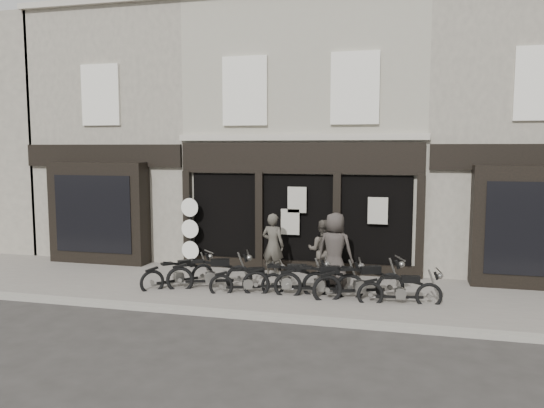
% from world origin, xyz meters
% --- Properties ---
extents(ground_plane, '(90.00, 90.00, 0.00)m').
position_xyz_m(ground_plane, '(0.00, 0.00, 0.00)').
color(ground_plane, '#2D2B28').
rests_on(ground_plane, ground).
extents(pavement, '(30.00, 4.20, 0.12)m').
position_xyz_m(pavement, '(0.00, 0.90, 0.06)').
color(pavement, slate).
rests_on(pavement, ground_plane).
extents(kerb, '(30.00, 0.25, 0.13)m').
position_xyz_m(kerb, '(0.00, -1.25, 0.07)').
color(kerb, gray).
rests_on(kerb, ground_plane).
extents(central_building, '(7.30, 6.22, 8.34)m').
position_xyz_m(central_building, '(0.00, 5.95, 4.08)').
color(central_building, '#A19D8A').
rests_on(central_building, ground).
extents(neighbour_left, '(5.60, 6.73, 8.34)m').
position_xyz_m(neighbour_left, '(-6.35, 5.90, 4.04)').
color(neighbour_left, '#A09987').
rests_on(neighbour_left, ground).
extents(neighbour_right, '(5.60, 6.73, 8.34)m').
position_xyz_m(neighbour_right, '(6.35, 5.90, 4.04)').
color(neighbour_right, '#A09987').
rests_on(neighbour_right, ground).
extents(motorcycle_0, '(1.59, 1.61, 0.98)m').
position_xyz_m(motorcycle_0, '(-2.69, 0.47, 0.39)').
color(motorcycle_0, black).
rests_on(motorcycle_0, ground).
extents(motorcycle_1, '(2.13, 1.06, 1.07)m').
position_xyz_m(motorcycle_1, '(-1.81, 0.51, 0.42)').
color(motorcycle_1, black).
rests_on(motorcycle_1, ground).
extents(motorcycle_2, '(1.84, 0.88, 0.92)m').
position_xyz_m(motorcycle_2, '(-0.74, 0.34, 0.36)').
color(motorcycle_2, black).
rests_on(motorcycle_2, ground).
extents(motorcycle_3, '(2.18, 0.72, 1.05)m').
position_xyz_m(motorcycle_3, '(0.23, 0.46, 0.42)').
color(motorcycle_3, black).
rests_on(motorcycle_3, ground).
extents(motorcycle_4, '(2.21, 0.64, 1.06)m').
position_xyz_m(motorcycle_4, '(1.05, 0.46, 0.42)').
color(motorcycle_4, black).
rests_on(motorcycle_4, ground).
extents(motorcycle_5, '(2.17, 1.16, 1.10)m').
position_xyz_m(motorcycle_5, '(2.03, 0.50, 0.44)').
color(motorcycle_5, black).
rests_on(motorcycle_5, ground).
extents(motorcycle_6, '(1.97, 0.61, 0.95)m').
position_xyz_m(motorcycle_6, '(2.98, 0.31, 0.38)').
color(motorcycle_6, black).
rests_on(motorcycle_6, ground).
extents(man_left, '(0.74, 0.57, 1.81)m').
position_xyz_m(man_left, '(-0.53, 2.04, 1.03)').
color(man_left, '#454139').
rests_on(man_left, pavement).
extents(man_centre, '(0.83, 0.65, 1.69)m').
position_xyz_m(man_centre, '(0.88, 1.98, 0.96)').
color(man_centre, '#48423A').
rests_on(man_centre, pavement).
extents(man_right, '(1.07, 0.82, 1.95)m').
position_xyz_m(man_right, '(1.28, 1.51, 1.10)').
color(man_right, '#393330').
rests_on(man_right, pavement).
extents(advert_sign_post, '(0.56, 0.36, 2.31)m').
position_xyz_m(advert_sign_post, '(-3.25, 2.62, 1.13)').
color(advert_sign_post, black).
rests_on(advert_sign_post, ground).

